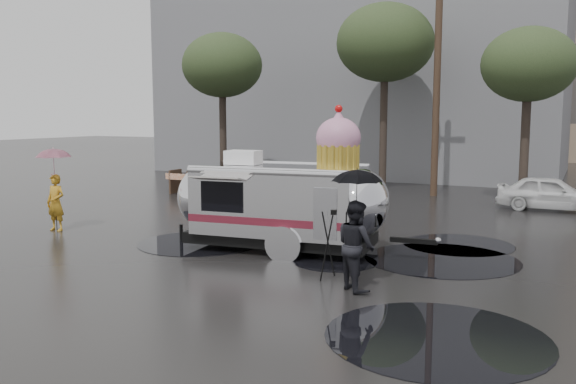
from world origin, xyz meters
The scene contains 14 objects.
ground centered at (0.00, 0.00, 0.00)m, with size 120.00×120.00×0.00m, color black.
puddles centered at (3.83, 1.91, 0.01)m, with size 10.32×9.87×0.01m.
grey_building centered at (-4.00, 24.00, 6.50)m, with size 22.00×12.00×13.00m, color slate.
utility_pole centered at (2.50, 14.00, 4.62)m, with size 1.60×0.28×9.00m.
tree_left centered at (-7.00, 13.00, 5.48)m, with size 3.64×3.64×6.95m.
tree_mid centered at (0.00, 15.00, 6.34)m, with size 4.20×4.20×8.03m.
tree_right centered at (6.00, 13.00, 5.06)m, with size 3.36×3.36×6.42m.
barricade_row centered at (-5.55, 9.96, 0.52)m, with size 4.30×0.80×1.00m.
airstream_trailer centered at (1.51, 2.35, 1.27)m, with size 6.68×3.00×3.61m.
person_left centered at (-5.46, 1.67, 0.81)m, with size 0.58×0.39×1.62m, color #C58C20.
umbrella_pink centered at (-5.46, 1.67, 1.97)m, with size 1.24×1.24×2.40m.
person_right centered at (4.28, -0.11, 0.86)m, with size 0.83×0.46×1.72m, color black.
umbrella_black centered at (4.28, -0.11, 1.94)m, with size 1.15×1.15×2.34m.
tripod centered at (3.63, 0.35, 0.84)m, with size 0.58×0.57×1.44m.
Camera 1 is at (8.15, -10.80, 3.33)m, focal length 38.00 mm.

